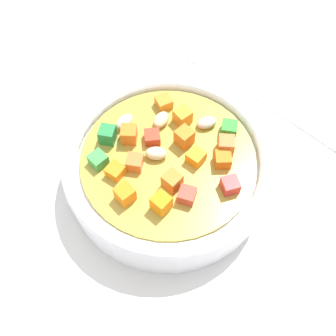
% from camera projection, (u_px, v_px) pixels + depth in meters
% --- Properties ---
extents(ground_plane, '(1.40, 1.40, 0.02)m').
position_uv_depth(ground_plane, '(168.00, 184.00, 0.42)').
color(ground_plane, silver).
extents(soup_bowl_main, '(0.19, 0.19, 0.06)m').
position_uv_depth(soup_bowl_main, '(168.00, 166.00, 0.39)').
color(soup_bowl_main, white).
rests_on(soup_bowl_main, ground_plane).
extents(spoon, '(0.18, 0.14, 0.01)m').
position_uv_depth(spoon, '(231.00, 77.00, 0.47)').
color(spoon, silver).
rests_on(spoon, ground_plane).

